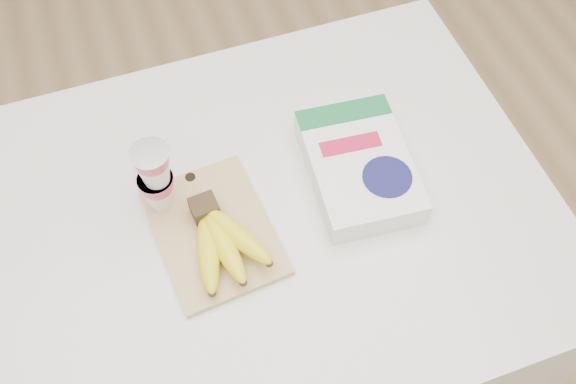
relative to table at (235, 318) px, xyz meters
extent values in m
plane|color=tan|center=(0.00, 0.00, -0.48)|extent=(4.00, 4.00, 0.00)
cube|color=silver|center=(0.00, 0.00, 0.00)|extent=(1.27, 0.85, 0.95)
cube|color=tan|center=(-0.01, -0.02, 0.48)|extent=(0.22, 0.29, 0.01)
cube|color=#382816|center=(-0.02, 0.02, 0.51)|extent=(0.05, 0.05, 0.03)
ellipsoid|color=yellow|center=(-0.03, -0.06, 0.51)|extent=(0.07, 0.18, 0.05)
sphere|color=#382816|center=(-0.05, -0.14, 0.51)|extent=(0.01, 0.01, 0.01)
ellipsoid|color=yellow|center=(0.00, -0.07, 0.51)|extent=(0.06, 0.18, 0.05)
sphere|color=#382816|center=(0.01, -0.14, 0.51)|extent=(0.01, 0.01, 0.01)
ellipsoid|color=yellow|center=(0.02, -0.06, 0.52)|extent=(0.11, 0.17, 0.05)
sphere|color=#382816|center=(0.06, -0.13, 0.52)|extent=(0.01, 0.01, 0.01)
cylinder|color=silver|center=(-0.08, 0.07, 0.65)|extent=(0.07, 0.07, 0.00)
cube|color=white|center=(0.29, 0.01, 0.51)|extent=(0.21, 0.29, 0.06)
cube|color=#176B35|center=(0.30, 0.13, 0.54)|extent=(0.19, 0.07, 0.00)
cylinder|color=#151349|center=(0.32, -0.04, 0.54)|extent=(0.10, 0.10, 0.00)
cube|color=#C2163A|center=(0.28, 0.05, 0.54)|extent=(0.12, 0.04, 0.00)
camera|label=1|loc=(-0.07, -0.59, 1.51)|focal=40.00mm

